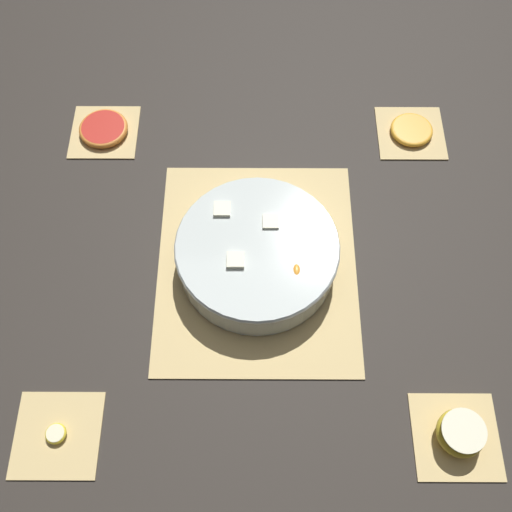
{
  "coord_description": "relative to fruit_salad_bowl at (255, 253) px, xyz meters",
  "views": [
    {
      "loc": [
        0.47,
        0.0,
        0.92
      ],
      "look_at": [
        0.0,
        0.0,
        0.03
      ],
      "focal_mm": 42.0,
      "sensor_mm": 36.0,
      "label": 1
    }
  ],
  "objects": [
    {
      "name": "ground_plane",
      "position": [
        0.0,
        0.0,
        -0.04
      ],
      "size": [
        6.0,
        6.0,
        0.0
      ],
      "primitive_type": "plane",
      "color": "#2D2823"
    },
    {
      "name": "bamboo_mat_center",
      "position": [
        0.0,
        0.0,
        -0.04
      ],
      "size": [
        0.41,
        0.34,
        0.01
      ],
      "color": "#D6B775",
      "rests_on": "ground_plane"
    },
    {
      "name": "coaster_mat_near_left",
      "position": [
        -0.29,
        -0.3,
        -0.04
      ],
      "size": [
        0.13,
        0.13,
        0.01
      ],
      "color": "#D6B775",
      "rests_on": "ground_plane"
    },
    {
      "name": "coaster_mat_near_right",
      "position": [
        0.29,
        -0.3,
        -0.04
      ],
      "size": [
        0.13,
        0.13,
        0.01
      ],
      "color": "#D6B775",
      "rests_on": "ground_plane"
    },
    {
      "name": "coaster_mat_far_left",
      "position": [
        -0.29,
        0.3,
        -0.04
      ],
      "size": [
        0.13,
        0.13,
        0.01
      ],
      "color": "#D6B775",
      "rests_on": "ground_plane"
    },
    {
      "name": "coaster_mat_far_right",
      "position": [
        0.29,
        0.3,
        -0.04
      ],
      "size": [
        0.13,
        0.13,
        0.01
      ],
      "color": "#D6B775",
      "rests_on": "ground_plane"
    },
    {
      "name": "fruit_salad_bowl",
      "position": [
        0.0,
        0.0,
        0.0
      ],
      "size": [
        0.27,
        0.27,
        0.08
      ],
      "color": "silver",
      "rests_on": "bamboo_mat_center"
    },
    {
      "name": "apple_half",
      "position": [
        0.29,
        0.3,
        -0.02
      ],
      "size": [
        0.07,
        0.07,
        0.04
      ],
      "color": "gold",
      "rests_on": "coaster_mat_far_right"
    },
    {
      "name": "orange_slice_whole",
      "position": [
        -0.29,
        0.3,
        -0.03
      ],
      "size": [
        0.08,
        0.08,
        0.01
      ],
      "color": "orange",
      "rests_on": "coaster_mat_far_left"
    },
    {
      "name": "banana_coin_single",
      "position": [
        0.29,
        -0.3,
        -0.03
      ],
      "size": [
        0.03,
        0.03,
        0.01
      ],
      "color": "#F4EABC",
      "rests_on": "coaster_mat_near_right"
    },
    {
      "name": "grapefruit_slice",
      "position": [
        -0.29,
        -0.3,
        -0.03
      ],
      "size": [
        0.09,
        0.09,
        0.01
      ],
      "color": "red",
      "rests_on": "coaster_mat_near_left"
    }
  ]
}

